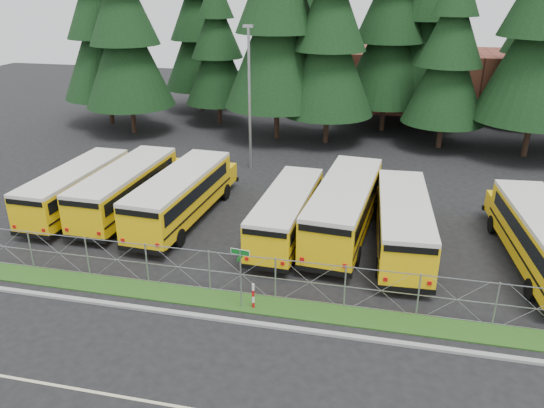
{
  "coord_description": "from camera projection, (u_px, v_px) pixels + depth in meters",
  "views": [
    {
      "loc": [
        3.23,
        -20.38,
        12.88
      ],
      "look_at": [
        -2.28,
        4.0,
        2.32
      ],
      "focal_mm": 35.0,
      "sensor_mm": 36.0,
      "label": 1
    }
  ],
  "objects": [
    {
      "name": "bus_east",
      "position": [
        539.0,
        239.0,
        25.37
      ],
      "size": [
        3.57,
        11.2,
        2.89
      ],
      "primitive_type": null,
      "rotation": [
        0.0,
        0.0,
        0.09
      ],
      "color": "#FFBE08",
      "rests_on": "ground"
    },
    {
      "name": "conifer_12",
      "position": [
        427.0,
        7.0,
        46.69
      ],
      "size": [
        9.7,
        9.7,
        21.46
      ],
      "primitive_type": null,
      "color": "black",
      "rests_on": "ground"
    },
    {
      "name": "conifer_13",
      "position": [
        531.0,
        44.0,
        48.08
      ],
      "size": [
        6.8,
        6.8,
        15.05
      ],
      "primitive_type": null,
      "color": "black",
      "rests_on": "ground"
    },
    {
      "name": "conifer_10",
      "position": [
        198.0,
        31.0,
        54.01
      ],
      "size": [
        7.31,
        7.31,
        16.17
      ],
      "primitive_type": null,
      "color": "black",
      "rests_on": "ground"
    },
    {
      "name": "brick_building",
      "position": [
        419.0,
        79.0,
        57.53
      ],
      "size": [
        22.0,
        10.0,
        6.0
      ],
      "primitive_type": "cube",
      "color": "brown",
      "rests_on": "ground"
    },
    {
      "name": "grass_verge",
      "position": [
        295.0,
        309.0,
        22.44
      ],
      "size": [
        50.0,
        1.4,
        0.06
      ],
      "primitive_type": "cube",
      "color": "#1A4413",
      "rests_on": "ground"
    },
    {
      "name": "conifer_0",
      "position": [
        101.0,
        28.0,
        48.36
      ],
      "size": [
        8.02,
        8.02,
        17.74
      ],
      "primitive_type": null,
      "color": "black",
      "rests_on": "ground"
    },
    {
      "name": "conifer_11",
      "position": [
        324.0,
        22.0,
        53.19
      ],
      "size": [
        8.21,
        8.21,
        18.16
      ],
      "primitive_type": null,
      "color": "black",
      "rests_on": "ground"
    },
    {
      "name": "conifer_5",
      "position": [
        390.0,
        32.0,
        46.02
      ],
      "size": [
        7.93,
        7.93,
        17.55
      ],
      "primitive_type": null,
      "color": "black",
      "rests_on": "ground"
    },
    {
      "name": "bus_5",
      "position": [
        345.0,
        208.0,
        28.6
      ],
      "size": [
        3.72,
        11.8,
        3.04
      ],
      "primitive_type": null,
      "rotation": [
        0.0,
        0.0,
        -0.09
      ],
      "color": "#FFBE08",
      "rests_on": "ground"
    },
    {
      "name": "bus_2",
      "position": [
        184.0,
        196.0,
        30.38
      ],
      "size": [
        3.27,
        11.25,
        2.91
      ],
      "primitive_type": null,
      "rotation": [
        0.0,
        0.0,
        -0.06
      ],
      "color": "#FFBE08",
      "rests_on": "ground"
    },
    {
      "name": "conifer_4",
      "position": [
        330.0,
        40.0,
        42.46
      ],
      "size": [
        7.69,
        7.69,
        17.01
      ],
      "primitive_type": null,
      "color": "black",
      "rests_on": "ground"
    },
    {
      "name": "ground",
      "position": [
        302.0,
        289.0,
        23.98
      ],
      "size": [
        120.0,
        120.0,
        0.0
      ],
      "primitive_type": "plane",
      "color": "black",
      "rests_on": "ground"
    },
    {
      "name": "bus_6",
      "position": [
        402.0,
        224.0,
        27.08
      ],
      "size": [
        3.09,
        10.91,
        2.83
      ],
      "primitive_type": null,
      "rotation": [
        0.0,
        0.0,
        0.05
      ],
      "color": "#FFBE08",
      "rests_on": "ground"
    },
    {
      "name": "conifer_2",
      "position": [
        217.0,
        50.0,
        49.21
      ],
      "size": [
        6.25,
        6.25,
        13.82
      ],
      "primitive_type": null,
      "color": "black",
      "rests_on": "ground"
    },
    {
      "name": "chainlink_fence",
      "position": [
        298.0,
        281.0,
        22.69
      ],
      "size": [
        44.0,
        0.1,
        2.0
      ],
      "primitive_type": null,
      "color": "#999BA2",
      "rests_on": "ground"
    },
    {
      "name": "bus_1",
      "position": [
        129.0,
        189.0,
        31.51
      ],
      "size": [
        2.84,
        10.89,
        2.84
      ],
      "primitive_type": null,
      "rotation": [
        0.0,
        0.0,
        -0.03
      ],
      "color": "#FFBE08",
      "rests_on": "ground"
    },
    {
      "name": "striped_bollard",
      "position": [
        253.0,
        296.0,
        22.33
      ],
      "size": [
        0.11,
        0.11,
        1.2
      ],
      "primitive_type": "cylinder",
      "color": "#B20C0C",
      "rests_on": "ground"
    },
    {
      "name": "conifer_3",
      "position": [
        277.0,
        20.0,
        43.12
      ],
      "size": [
        8.95,
        8.95,
        19.78
      ],
      "primitive_type": null,
      "color": "black",
      "rests_on": "ground"
    },
    {
      "name": "bus_0",
      "position": [
        80.0,
        189.0,
        31.75
      ],
      "size": [
        2.74,
        10.37,
        2.7
      ],
      "primitive_type": null,
      "rotation": [
        0.0,
        0.0,
        -0.03
      ],
      "color": "#FFBE08",
      "rests_on": "ground"
    },
    {
      "name": "street_sign",
      "position": [
        240.0,
        266.0,
        21.8
      ],
      "size": [
        0.83,
        0.55,
        2.81
      ],
      "color": "#999BA2",
      "rests_on": "ground"
    },
    {
      "name": "bus_4",
      "position": [
        288.0,
        214.0,
        28.47
      ],
      "size": [
        2.83,
        10.19,
        2.65
      ],
      "primitive_type": null,
      "rotation": [
        0.0,
        0.0,
        -0.04
      ],
      "color": "#FFBE08",
      "rests_on": "ground"
    },
    {
      "name": "light_standard",
      "position": [
        249.0,
        94.0,
        37.42
      ],
      "size": [
        0.7,
        0.35,
        10.14
      ],
      "color": "#999BA2",
      "rests_on": "ground"
    },
    {
      "name": "conifer_1",
      "position": [
        125.0,
        34.0,
        45.31
      ],
      "size": [
        7.8,
        7.8,
        17.24
      ],
      "primitive_type": null,
      "color": "black",
      "rests_on": "ground"
    },
    {
      "name": "conifer_6",
      "position": [
        450.0,
        57.0,
        41.47
      ],
      "size": [
        6.67,
        6.67,
        14.76
      ],
      "primitive_type": null,
      "color": "black",
      "rests_on": "ground"
    },
    {
      "name": "curb",
      "position": [
        288.0,
        328.0,
        21.17
      ],
      "size": [
        50.0,
        0.25,
        0.12
      ],
      "primitive_type": "cube",
      "color": "gray",
      "rests_on": "ground"
    }
  ]
}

